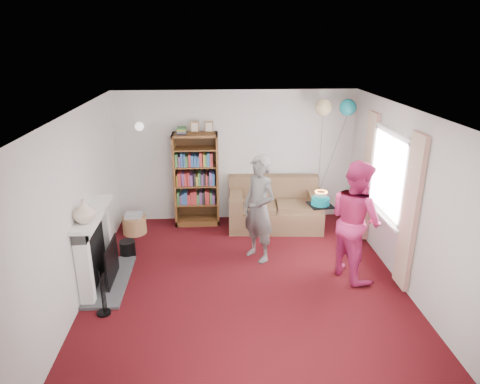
{
  "coord_description": "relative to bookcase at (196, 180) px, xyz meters",
  "views": [
    {
      "loc": [
        -0.43,
        -5.38,
        3.39
      ],
      "look_at": [
        -0.05,
        0.6,
        1.22
      ],
      "focal_mm": 32.0,
      "sensor_mm": 36.0,
      "label": 1
    }
  ],
  "objects": [
    {
      "name": "person_striped",
      "position": [
        1.03,
        -1.51,
        -0.01
      ],
      "size": [
        0.71,
        0.75,
        1.72
      ],
      "primitive_type": "imported",
      "rotation": [
        0.0,
        0.0,
        -0.91
      ],
      "color": "black",
      "rests_on": "ground"
    },
    {
      "name": "fireplace",
      "position": [
        -1.33,
        -2.11,
        -0.35
      ],
      "size": [
        0.55,
        1.8,
        1.12
      ],
      "color": "#3F3F42",
      "rests_on": "ground"
    },
    {
      "name": "birthday_cake",
      "position": [
        1.86,
        -2.02,
        0.3
      ],
      "size": [
        0.32,
        0.32,
        0.22
      ],
      "rotation": [
        0.0,
        0.0,
        0.15
      ],
      "color": "black",
      "rests_on": "ground"
    },
    {
      "name": "bookcase",
      "position": [
        0.0,
        0.0,
        0.0
      ],
      "size": [
        0.83,
        0.42,
        1.96
      ],
      "color": "#472B14",
      "rests_on": "ground"
    },
    {
      "name": "person_magenta",
      "position": [
        2.37,
        -2.11,
        0.03
      ],
      "size": [
        0.94,
        1.05,
        1.79
      ],
      "primitive_type": "imported",
      "rotation": [
        0.0,
        0.0,
        1.94
      ],
      "color": "#C72766",
      "rests_on": "ground"
    },
    {
      "name": "ceiling",
      "position": [
        0.76,
        -2.3,
        1.64
      ],
      "size": [
        4.5,
        5.0,
        0.01
      ],
      "primitive_type": "cube",
      "color": "white",
      "rests_on": "wall_back"
    },
    {
      "name": "wall_back",
      "position": [
        0.76,
        0.21,
        0.38
      ],
      "size": [
        4.5,
        0.02,
        2.5
      ],
      "primitive_type": "cube",
      "color": "silver",
      "rests_on": "ground"
    },
    {
      "name": "window_bay",
      "position": [
        2.96,
        -1.7,
        0.34
      ],
      "size": [
        0.14,
        2.02,
        2.2
      ],
      "color": "white",
      "rests_on": "ground"
    },
    {
      "name": "wicker_basket",
      "position": [
        -1.14,
        -0.42,
        -0.69
      ],
      "size": [
        0.43,
        0.43,
        0.38
      ],
      "rotation": [
        0.0,
        0.0,
        -0.02
      ],
      "color": "#A2724B",
      "rests_on": "ground"
    },
    {
      "name": "wall_left",
      "position": [
        -1.5,
        -2.3,
        0.38
      ],
      "size": [
        0.02,
        5.0,
        2.5
      ],
      "primitive_type": "cube",
      "color": "silver",
      "rests_on": "ground"
    },
    {
      "name": "balloons",
      "position": [
        2.51,
        -0.18,
        1.35
      ],
      "size": [
        0.74,
        0.48,
        1.7
      ],
      "color": "#3F3F3F",
      "rests_on": "ground"
    },
    {
      "name": "sofa",
      "position": [
        1.47,
        -0.23,
        -0.53
      ],
      "size": [
        1.71,
        0.91,
        0.91
      ],
      "rotation": [
        0.0,
        0.0,
        -0.08
      ],
      "color": "brown",
      "rests_on": "ground"
    },
    {
      "name": "wall_sconce",
      "position": [
        -0.99,
        0.06,
        1.01
      ],
      "size": [
        0.16,
        0.23,
        0.16
      ],
      "color": "gold",
      "rests_on": "ground"
    },
    {
      "name": "mantel_vase",
      "position": [
        -1.36,
        -2.45,
        0.41
      ],
      "size": [
        0.37,
        0.37,
        0.31
      ],
      "primitive_type": "imported",
      "rotation": [
        0.0,
        0.0,
        0.29
      ],
      "color": "beige",
      "rests_on": "fireplace"
    },
    {
      "name": "wall_right",
      "position": [
        3.02,
        -2.3,
        0.38
      ],
      "size": [
        0.02,
        5.0,
        2.5
      ],
      "primitive_type": "cube",
      "color": "silver",
      "rests_on": "ground"
    },
    {
      "name": "ground",
      "position": [
        0.76,
        -2.3,
        -0.87
      ],
      "size": [
        5.0,
        5.0,
        0.0
      ],
      "primitive_type": "plane",
      "color": "black",
      "rests_on": "ground"
    }
  ]
}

